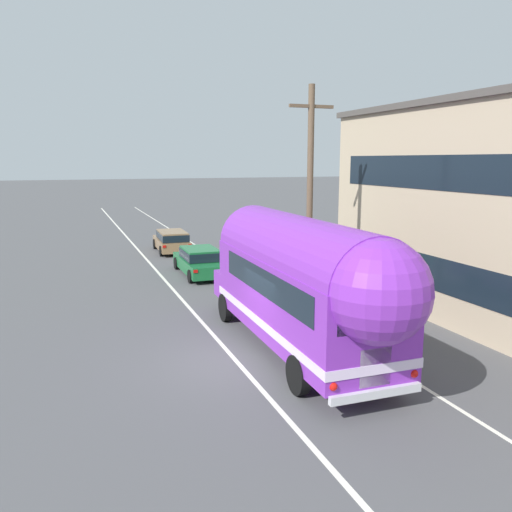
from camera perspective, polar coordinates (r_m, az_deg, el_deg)
name	(u,v)px	position (r m, az deg, el deg)	size (l,w,h in m)	color
ground_plane	(236,361)	(15.49, -2.18, -11.32)	(300.00, 300.00, 0.00)	#4C4C4F
lane_markings	(197,273)	(27.05, -6.46, -1.88)	(4.08, 80.00, 0.01)	silver
utility_pole	(310,194)	(20.36, 5.87, 6.67)	(1.80, 0.24, 8.50)	brown
painted_bus	(304,281)	(15.17, 5.28, -2.70)	(2.69, 10.92, 4.12)	purple
car_lead	(200,260)	(26.60, -6.11, -0.46)	(1.97, 4.84, 1.37)	#196633
car_second	(172,240)	(33.32, -9.13, 1.73)	(2.00, 4.35, 1.37)	olive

